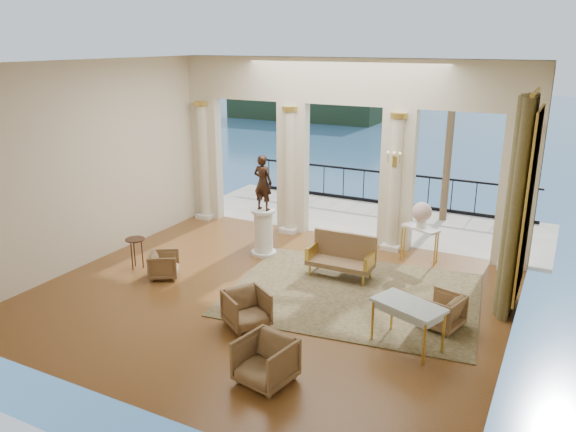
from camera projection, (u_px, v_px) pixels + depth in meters
The scene contains 23 objects.
floor at pixel (269, 295), 11.25m from camera, with size 9.00×9.00×0.00m, color #4A2F13.
room_walls at pixel (235, 165), 9.44m from camera, with size 9.00×9.00×9.00m.
arcade at pixel (343, 139), 13.73m from camera, with size 9.00×0.56×4.50m.
terrace at pixel (366, 219), 16.19m from camera, with size 10.00×3.60×0.10m, color #A19887.
balustrade at pixel (384, 191), 17.41m from camera, with size 9.00×0.06×1.03m.
palm_tree at pixel (455, 72), 14.76m from camera, with size 2.00×2.00×4.50m.
headland at pixel (320, 95), 84.64m from camera, with size 22.00×18.00×6.00m, color black.
sea at pixel (524, 140), 63.98m from camera, with size 160.00×160.00×0.00m, color #2C5089.
curtain at pixel (517, 207), 10.06m from camera, with size 0.33×1.40×4.09m.
window_frame at pixel (529, 204), 9.95m from camera, with size 0.04×1.60×3.40m, color gold.
wall_sconce at pixel (394, 161), 12.96m from camera, with size 0.30×0.11×0.33m.
rug at pixel (353, 294), 11.28m from camera, with size 4.84×3.77×0.02m, color #30331C.
armchair_a at pixel (246, 307), 9.94m from camera, with size 0.70×0.66×0.73m, color #4F371F.
armchair_b at pixel (265, 359), 8.28m from camera, with size 0.76×0.71×0.78m, color #4F371F.
armchair_c at pixel (441, 309), 9.90m from camera, with size 0.67×0.62×0.69m, color #4F371F.
armchair_d at pixel (164, 264), 12.02m from camera, with size 0.60×0.56×0.62m, color #4F371F.
settee at pixel (342, 256), 12.04m from camera, with size 1.42×0.62×0.94m.
game_table at pixel (408, 308), 9.15m from camera, with size 1.30×1.00×0.79m.
pedestal at pixel (264, 233), 13.24m from camera, with size 0.61×0.61×1.11m.
statue at pixel (263, 183), 12.88m from camera, with size 0.47×0.31×1.30m, color #311F15.
console_table at pixel (420, 233), 12.78m from camera, with size 0.93×0.67×0.82m.
urn at pixel (422, 213), 12.64m from camera, with size 0.44×0.44×0.59m.
side_table at pixel (135, 243), 12.41m from camera, with size 0.43×0.43×0.70m.
Camera 1 is at (5.03, -8.96, 4.88)m, focal length 35.00 mm.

